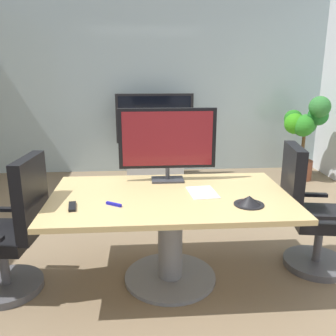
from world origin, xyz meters
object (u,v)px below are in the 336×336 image
object	(u,v)px
tv_monitor	(167,141)
remote_control	(72,206)
potted_plant	(305,128)
office_chair_right	(309,218)
office_chair_left	(13,238)
conference_table	(170,218)
wall_display_unit	(155,149)
conference_phone	(249,201)

from	to	relation	value
tv_monitor	remote_control	distance (m)	1.00
potted_plant	tv_monitor	bearing A→B (deg)	-135.15
office_chair_right	tv_monitor	world-z (taller)	tv_monitor
office_chair_left	office_chair_right	distance (m)	2.44
potted_plant	remote_control	distance (m)	4.12
conference_table	potted_plant	world-z (taller)	potted_plant
conference_table	office_chair_right	size ratio (longest dim) A/B	1.72
tv_monitor	wall_display_unit	xyz separation A→B (m)	(-0.02, 2.61, -0.66)
potted_plant	remote_control	size ratio (longest dim) A/B	7.64
conference_phone	remote_control	size ratio (longest dim) A/B	1.29
conference_table	office_chair_left	bearing A→B (deg)	-176.63
potted_plant	office_chair_left	bearing A→B (deg)	-142.17
office_chair_right	wall_display_unit	bearing A→B (deg)	32.48
office_chair_left	tv_monitor	distance (m)	1.45
potted_plant	remote_control	bearing A→B (deg)	-136.40
conference_table	potted_plant	size ratio (longest dim) A/B	1.44
office_chair_left	conference_phone	bearing A→B (deg)	90.21
office_chair_right	wall_display_unit	size ratio (longest dim) A/B	0.83
tv_monitor	office_chair_right	bearing A→B (deg)	-12.22
potted_plant	remote_control	xyz separation A→B (m)	(-2.99, -2.84, -0.06)
conference_phone	remote_control	world-z (taller)	conference_phone
office_chair_left	tv_monitor	xyz separation A→B (m)	(1.22, 0.45, 0.65)
remote_control	office_chair_left	bearing A→B (deg)	154.61
conference_phone	office_chair_left	bearing A→B (deg)	174.20
office_chair_right	conference_phone	distance (m)	0.82
conference_table	office_chair_right	xyz separation A→B (m)	(1.21, 0.12, -0.09)
wall_display_unit	office_chair_right	bearing A→B (deg)	-66.87
potted_plant	conference_phone	distance (m)	3.35
office_chair_left	conference_table	bearing A→B (deg)	99.39
office_chair_left	remote_control	bearing A→B (deg)	79.97
wall_display_unit	conference_table	bearing A→B (deg)	-89.80
office_chair_right	tv_monitor	bearing A→B (deg)	87.13
conference_table	office_chair_left	xyz separation A→B (m)	(-1.21, -0.07, -0.09)
office_chair_right	potted_plant	world-z (taller)	potted_plant
tv_monitor	remote_control	world-z (taller)	tv_monitor
potted_plant	office_chair_right	bearing A→B (deg)	-112.69
potted_plant	conference_phone	size ratio (longest dim) A/B	5.90
office_chair_left	conference_phone	world-z (taller)	office_chair_left
conference_table	office_chair_right	bearing A→B (deg)	5.62
conference_table	wall_display_unit	world-z (taller)	wall_display_unit
conference_table	conference_phone	size ratio (longest dim) A/B	8.52
office_chair_right	remote_control	distance (m)	1.99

